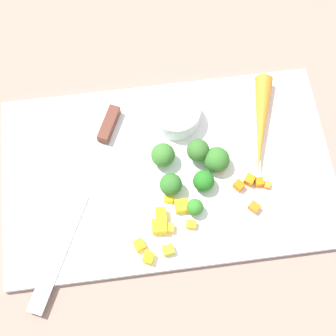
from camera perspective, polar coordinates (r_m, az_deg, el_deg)
The scene contains 26 objects.
ground_plane at distance 0.86m, azimuth 0.00°, elevation -0.56°, with size 4.00×4.00×0.00m, color gray.
cutting_board at distance 0.85m, azimuth 0.00°, elevation -0.41°, with size 0.54×0.33×0.01m, color white.
prep_bowl at distance 0.87m, azimuth 0.89°, elevation 5.90°, with size 0.08×0.08×0.04m, color white.
chef_knife at distance 0.85m, azimuth -8.52°, elevation -0.17°, with size 0.17×0.33×0.02m.
whole_carrot at distance 0.88m, azimuth 10.29°, elevation 4.88°, with size 0.03×0.03×0.18m, color orange.
carrot_dice_0 at distance 0.85m, azimuth 5.84°, elevation 0.01°, with size 0.01×0.01×0.01m, color orange.
carrot_dice_1 at distance 0.83m, azimuth 9.54°, elevation -4.31°, with size 0.02×0.01×0.01m, color orange.
carrot_dice_2 at distance 0.85m, azimuth 10.94°, elevation -1.88°, with size 0.01×0.01×0.01m, color orange.
carrot_dice_3 at distance 0.84m, azimuth 7.85°, elevation -1.96°, with size 0.01×0.01×0.01m, color orange.
carrot_dice_4 at distance 0.84m, azimuth 9.01°, elevation -1.33°, with size 0.01×0.02×0.02m, color orange.
carrot_dice_5 at distance 0.85m, azimuth 10.08°, elevation -1.54°, with size 0.01×0.01×0.01m, color orange.
pepper_dice_0 at distance 0.81m, azimuth 2.57°, elevation -6.28°, with size 0.01×0.02×0.01m, color yellow.
pepper_dice_1 at distance 0.80m, azimuth -3.20°, elevation -8.54°, with size 0.02×0.02×0.01m, color yellow.
pepper_dice_2 at distance 0.82m, azimuth 1.54°, elevation -4.23°, with size 0.02×0.02×0.02m, color yellow.
pepper_dice_3 at distance 0.81m, azimuth 0.20°, elevation -6.68°, with size 0.01×0.01×0.01m, color yellow.
pepper_dice_4 at distance 0.80m, azimuth 0.01°, elevation -9.08°, with size 0.01×0.02×0.01m, color yellow.
pepper_dice_5 at distance 0.80m, azimuth -2.18°, elevation -9.90°, with size 0.02×0.02×0.01m, color yellow.
pepper_dice_6 at distance 0.82m, azimuth 0.07°, elevation -3.34°, with size 0.01×0.01×0.01m, color yellow.
pepper_dice_7 at distance 0.81m, azimuth -0.95°, elevation -6.51°, with size 0.02×0.02×0.02m, color yellow.
pepper_dice_8 at distance 0.81m, azimuth -0.80°, elevation -5.25°, with size 0.02×0.02×0.02m, color yellow.
broccoli_floret_0 at distance 0.84m, azimuth 5.45°, elevation 0.81°, with size 0.04×0.04×0.04m.
broccoli_floret_1 at distance 0.81m, azimuth 3.00°, elevation -4.36°, with size 0.03×0.03×0.03m.
broccoli_floret_2 at distance 0.81m, azimuth 0.33°, elevation -1.85°, with size 0.04×0.04×0.04m.
broccoli_floret_3 at distance 0.82m, azimuth 3.97°, elevation -1.45°, with size 0.03×0.03×0.04m.
broccoli_floret_4 at distance 0.83m, azimuth -0.56°, elevation 1.44°, with size 0.04×0.04×0.04m.
broccoli_floret_5 at distance 0.84m, azimuth 3.35°, elevation 1.95°, with size 0.04×0.04×0.04m.
Camera 1 is at (-0.04, -0.32, 0.80)m, focal length 54.96 mm.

